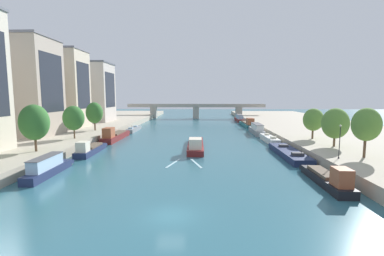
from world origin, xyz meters
name	(u,v)px	position (x,y,z in m)	size (l,w,h in m)	color
ground_plane	(171,216)	(0.00, 0.00, 0.00)	(400.00, 400.00, 0.00)	#2D6070
quay_left	(62,129)	(-38.19, 55.00, 0.86)	(36.00, 170.00, 1.73)	#B2A893
quay_right	(327,130)	(38.19, 55.00, 0.86)	(36.00, 170.00, 1.73)	#B2A893
barge_midriver	(196,145)	(1.50, 31.04, 0.86)	(3.31, 17.73, 2.90)	maroon
wake_behind_barge	(185,163)	(0.05, 19.07, 0.01)	(5.60, 5.92, 0.03)	#A0CCD6
moored_boat_left_downstream	(48,167)	(-17.80, 11.86, 1.12)	(2.16, 11.00, 2.69)	#1E284C
moored_boat_left_near	(90,149)	(-17.83, 25.87, 0.83)	(2.79, 11.87, 2.77)	#1E284C
moored_boat_left_midway	(115,136)	(-18.20, 41.66, 1.03)	(2.80, 16.27, 3.49)	maroon
moored_boat_left_lone	(134,129)	(-17.92, 58.67, 0.54)	(2.35, 12.60, 2.12)	gray
moored_boat_right_midway	(328,178)	(17.65, 8.95, 0.86)	(2.31, 11.71, 2.94)	black
moored_boat_right_near	(289,153)	(18.06, 24.87, 0.57)	(3.36, 16.25, 2.20)	#1E284C
moored_boat_right_end	(269,139)	(18.37, 40.10, 0.68)	(2.22, 11.99, 2.39)	silver
moored_boat_right_upstream	(257,129)	(18.23, 54.08, 1.20)	(2.84, 14.90, 2.88)	gray
moored_boat_right_downstream	(247,124)	(18.57, 71.84, 0.97)	(3.28, 16.98, 3.34)	#23666B
moored_boat_right_far	(239,119)	(18.36, 91.26, 1.22)	(2.59, 13.88, 2.92)	maroon
tree_left_second	(34,122)	(-23.84, 19.21, 6.40)	(4.49, 4.49, 7.52)	brown
tree_left_nearest	(74,118)	(-23.88, 32.64, 6.01)	(4.29, 4.29, 6.84)	brown
tree_left_third	(94,113)	(-24.86, 46.25, 6.25)	(4.25, 4.25, 7.23)	brown
tree_right_past_mid	(366,125)	(26.14, 16.49, 6.50)	(3.90, 3.90, 7.16)	brown
tree_right_third	(335,123)	(25.97, 25.18, 5.81)	(4.52, 4.52, 6.75)	brown
tree_right_end_of_row	(313,120)	(25.77, 34.10, 5.69)	(4.05, 4.05, 6.29)	brown
lamppost_right_bank	(340,140)	(22.18, 15.73, 4.37)	(0.28, 0.28, 4.83)	black
building_left_tall	(23,87)	(-36.79, 36.60, 12.60)	(13.74, 11.55, 21.71)	#A89989
building_left_middle	(61,89)	(-36.79, 53.21, 12.61)	(13.27, 10.27, 21.74)	beige
building_left_far_end	(89,92)	(-36.79, 71.93, 11.91)	(15.77, 12.35, 20.33)	#BCB2A8
bridge_far	(196,109)	(0.00, 106.83, 4.40)	(64.39, 4.40, 6.83)	#9E998E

